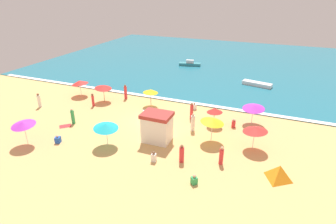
# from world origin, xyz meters

# --- Properties ---
(ground_plane) EXTENTS (60.00, 60.00, 0.00)m
(ground_plane) POSITION_xyz_m (0.00, 0.00, 0.00)
(ground_plane) COLOR #E5B26B
(ocean_water) EXTENTS (60.00, 44.00, 0.10)m
(ocean_water) POSITION_xyz_m (0.00, 28.00, 0.05)
(ocean_water) COLOR teal
(ocean_water) RESTS_ON ground_plane
(wave_breaker_foam) EXTENTS (57.00, 0.70, 0.01)m
(wave_breaker_foam) POSITION_xyz_m (0.00, 6.30, 0.10)
(wave_breaker_foam) COLOR white
(wave_breaker_foam) RESTS_ON ocean_water
(lifeguard_cabana) EXTENTS (2.68, 2.07, 2.80)m
(lifeguard_cabana) POSITION_xyz_m (2.45, -3.42, 1.43)
(lifeguard_cabana) COLOR white
(lifeguard_cabana) RESTS_ON ground_plane
(beach_umbrella_0) EXTENTS (2.58, 2.56, 2.46)m
(beach_umbrella_0) POSITION_xyz_m (7.15, -1.60, 2.13)
(beach_umbrella_0) COLOR silver
(beach_umbrella_0) RESTS_ON ground_plane
(beach_umbrella_1) EXTENTS (3.00, 2.98, 2.29)m
(beach_umbrella_1) POSITION_xyz_m (-1.41, -5.89, 1.96)
(beach_umbrella_1) COLOR silver
(beach_umbrella_1) RESTS_ON ground_plane
(beach_umbrella_2) EXTENTS (2.46, 2.43, 2.23)m
(beach_umbrella_2) POSITION_xyz_m (-7.70, 2.90, 1.90)
(beach_umbrella_2) COLOR #4C3823
(beach_umbrella_2) RESTS_ON ground_plane
(beach_umbrella_3) EXTENTS (2.95, 2.96, 2.23)m
(beach_umbrella_3) POSITION_xyz_m (10.24, 3.51, 1.91)
(beach_umbrella_3) COLOR silver
(beach_umbrella_3) RESTS_ON ground_plane
(beach_umbrella_4) EXTENTS (2.03, 2.01, 1.98)m
(beach_umbrella_4) POSITION_xyz_m (6.62, 1.63, 1.71)
(beach_umbrella_4) COLOR #4C3823
(beach_umbrella_4) RESTS_ON ground_plane
(beach_umbrella_5) EXTENTS (2.30, 2.27, 2.29)m
(beach_umbrella_5) POSITION_xyz_m (10.90, -1.50, 1.96)
(beach_umbrella_5) COLOR silver
(beach_umbrella_5) RESTS_ON ground_plane
(beach_umbrella_6) EXTENTS (2.08, 2.06, 2.13)m
(beach_umbrella_6) POSITION_xyz_m (-1.68, 3.87, 1.85)
(beach_umbrella_6) COLOR #4C3823
(beach_umbrella_6) RESTS_ON ground_plane
(beach_umbrella_7) EXTENTS (2.49, 2.45, 2.18)m
(beach_umbrella_7) POSITION_xyz_m (-11.69, 3.42, 1.82)
(beach_umbrella_7) COLOR silver
(beach_umbrella_7) RESTS_ON ground_plane
(beach_umbrella_8) EXTENTS (2.11, 2.13, 2.38)m
(beach_umbrella_8) POSITION_xyz_m (-8.32, -8.49, 2.10)
(beach_umbrella_8) COLOR silver
(beach_umbrella_8) RESTS_ON ground_plane
(beach_tent) EXTENTS (1.98, 2.21, 1.11)m
(beach_tent) POSITION_xyz_m (13.20, -5.04, 0.55)
(beach_tent) COLOR orange
(beach_tent) RESTS_ON ground_plane
(beachgoer_0) EXTENTS (0.48, 0.48, 1.72)m
(beachgoer_0) POSITION_xyz_m (-7.18, -3.57, 0.80)
(beachgoer_0) COLOR green
(beachgoer_0) RESTS_ON ground_plane
(beachgoer_1) EXTENTS (0.47, 0.47, 1.90)m
(beachgoer_1) POSITION_xyz_m (-5.62, 4.65, 0.89)
(beachgoer_1) COLOR red
(beachgoer_1) RESTS_ON ground_plane
(beachgoer_2) EXTENTS (0.60, 0.60, 0.78)m
(beachgoer_2) POSITION_xyz_m (-5.92, -7.24, 0.32)
(beachgoer_2) COLOR blue
(beachgoer_2) RESTS_ON ground_plane
(beachgoer_3) EXTENTS (0.49, 0.49, 1.91)m
(beachgoer_3) POSITION_xyz_m (4.03, 2.13, 0.91)
(beachgoer_3) COLOR red
(beachgoer_3) RESTS_ON ground_plane
(beachgoer_4) EXTENTS (0.43, 0.43, 1.61)m
(beachgoer_4) POSITION_xyz_m (-8.03, 1.06, 0.79)
(beachgoer_4) COLOR red
(beachgoer_4) RESTS_ON ground_plane
(beachgoer_5) EXTENTS (0.40, 0.40, 0.94)m
(beachgoer_5) POSITION_xyz_m (3.56, -6.62, 0.41)
(beachgoer_5) COLOR white
(beachgoer_5) RESTS_ON ground_plane
(beachgoer_6) EXTENTS (0.42, 0.42, 1.63)m
(beachgoer_6) POSITION_xyz_m (8.77, -4.89, 0.77)
(beachgoer_6) COLOR red
(beachgoer_6) RESTS_ON ground_plane
(beachgoer_7) EXTENTS (0.50, 0.50, 0.83)m
(beachgoer_7) POSITION_xyz_m (3.56, 4.73, 0.35)
(beachgoer_7) COLOR white
(beachgoer_7) RESTS_ON ground_plane
(beachgoer_8) EXTENTS (0.58, 0.58, 0.79)m
(beachgoer_8) POSITION_xyz_m (7.48, -8.07, 0.33)
(beachgoer_8) COLOR green
(beachgoer_8) RESTS_ON ground_plane
(beachgoer_9) EXTENTS (0.45, 0.45, 1.62)m
(beachgoer_9) POSITION_xyz_m (5.70, -5.80, 0.75)
(beachgoer_9) COLOR red
(beachgoer_9) RESTS_ON ground_plane
(beachgoer_10) EXTENTS (0.38, 0.38, 1.74)m
(beachgoer_10) POSITION_xyz_m (-13.78, -1.61, 0.82)
(beachgoer_10) COLOR white
(beachgoer_10) RESTS_ON ground_plane
(beachgoer_11) EXTENTS (0.52, 0.52, 1.88)m
(beachgoer_11) POSITION_xyz_m (4.93, -0.34, 0.88)
(beachgoer_11) COLOR white
(beachgoer_11) RESTS_ON ground_plane
(beachgoer_12) EXTENTS (0.40, 0.40, 0.94)m
(beachgoer_12) POSITION_xyz_m (8.61, 1.97, 0.41)
(beachgoer_12) COLOR red
(beachgoer_12) RESTS_ON ground_plane
(beach_towel_0) EXTENTS (1.29, 1.10, 0.01)m
(beach_towel_0) POSITION_xyz_m (-1.38, 2.35, 0.01)
(beach_towel_0) COLOR white
(beach_towel_0) RESTS_ON ground_plane
(beach_towel_1) EXTENTS (1.38, 1.38, 0.01)m
(beach_towel_1) POSITION_xyz_m (-7.59, -4.41, 0.01)
(beach_towel_1) COLOR red
(beach_towel_1) RESTS_ON ground_plane
(small_boat_0) EXTENTS (4.28, 2.01, 0.52)m
(small_boat_0) POSITION_xyz_m (9.56, 15.97, 0.36)
(small_boat_0) COLOR white
(small_boat_0) RESTS_ON ocean_water
(small_boat_1) EXTENTS (3.99, 1.91, 1.02)m
(small_boat_1) POSITION_xyz_m (-2.87, 22.86, 0.44)
(small_boat_1) COLOR teal
(small_boat_1) RESTS_ON ocean_water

